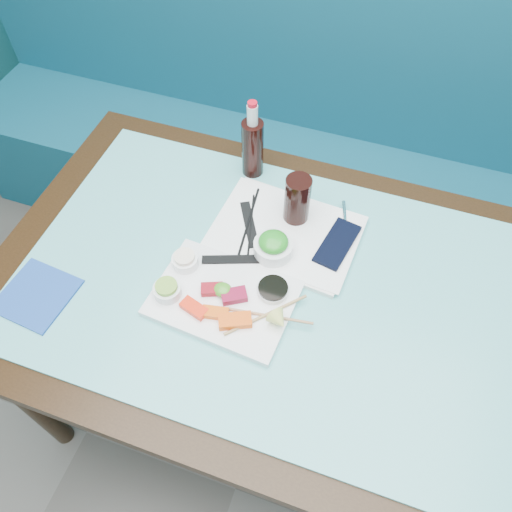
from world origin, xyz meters
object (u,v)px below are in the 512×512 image
(sashimi_plate, at_px, (224,298))
(seaweed_bowl, at_px, (273,248))
(booth_bench, at_px, (336,166))
(blue_napkin, at_px, (37,295))
(cola_bottle_body, at_px, (253,149))
(dining_table, at_px, (273,302))
(serving_tray, at_px, (285,233))
(cola_glass, at_px, (297,199))

(sashimi_plate, distance_m, seaweed_bowl, 0.18)
(booth_bench, distance_m, blue_napkin, 1.24)
(sashimi_plate, distance_m, cola_bottle_body, 0.44)
(dining_table, height_order, serving_tray, serving_tray)
(cola_glass, relative_size, blue_napkin, 0.85)
(sashimi_plate, height_order, cola_glass, cola_glass)
(sashimi_plate, xyz_separation_m, blue_napkin, (-0.42, -0.13, -0.01))
(serving_tray, relative_size, cola_glass, 2.60)
(booth_bench, distance_m, serving_tray, 0.79)
(cola_bottle_body, distance_m, blue_napkin, 0.66)
(seaweed_bowl, relative_size, cola_bottle_body, 0.57)
(dining_table, height_order, blue_napkin, blue_napkin)
(seaweed_bowl, xyz_separation_m, cola_glass, (0.02, 0.13, 0.05))
(serving_tray, bearing_deg, blue_napkin, -138.32)
(booth_bench, relative_size, blue_napkin, 18.75)
(sashimi_plate, height_order, cola_bottle_body, cola_bottle_body)
(sashimi_plate, relative_size, seaweed_bowl, 3.32)
(booth_bench, height_order, seaweed_bowl, booth_bench)
(dining_table, xyz_separation_m, blue_napkin, (-0.52, -0.22, 0.09))
(sashimi_plate, height_order, seaweed_bowl, seaweed_bowl)
(dining_table, bearing_deg, cola_bottle_body, 117.01)
(cola_bottle_body, bearing_deg, booth_bench, 70.84)
(dining_table, relative_size, blue_napkin, 8.75)
(blue_napkin, bearing_deg, booth_bench, 63.81)
(serving_tray, bearing_deg, booth_bench, 93.96)
(dining_table, distance_m, sashimi_plate, 0.16)
(serving_tray, height_order, blue_napkin, serving_tray)
(sashimi_plate, distance_m, cola_glass, 0.31)
(cola_glass, xyz_separation_m, blue_napkin, (-0.51, -0.42, -0.08))
(booth_bench, xyz_separation_m, cola_bottle_body, (-0.17, -0.50, 0.47))
(serving_tray, distance_m, blue_napkin, 0.62)
(sashimi_plate, relative_size, cola_bottle_body, 1.90)
(sashimi_plate, height_order, serving_tray, sashimi_plate)
(booth_bench, bearing_deg, cola_bottle_body, -109.16)
(sashimi_plate, bearing_deg, dining_table, 45.35)
(booth_bench, xyz_separation_m, dining_table, (0.00, -0.84, 0.29))
(cola_bottle_body, xyz_separation_m, blue_napkin, (-0.35, -0.56, -0.08))
(cola_bottle_body, relative_size, blue_napkin, 1.06)
(booth_bench, height_order, serving_tray, booth_bench)
(dining_table, relative_size, serving_tray, 3.97)
(seaweed_bowl, xyz_separation_m, blue_napkin, (-0.49, -0.29, -0.03))
(serving_tray, distance_m, seaweed_bowl, 0.08)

